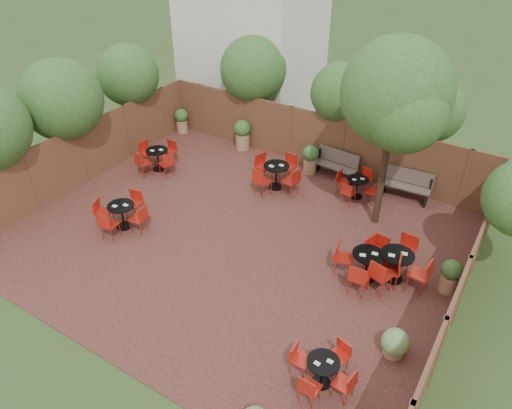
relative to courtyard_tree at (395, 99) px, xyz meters
The scene contains 13 objects.
ground 5.72m from the courtyard_tree, 137.24° to the right, with size 80.00×80.00×0.00m, color #354F23.
courtyard_paving 5.71m from the courtyard_tree, 137.24° to the right, with size 12.00×10.00×0.02m, color #391917.
fence_back 4.74m from the courtyard_tree, 145.11° to the left, with size 12.00×0.08×2.00m, color #4F311D.
fence_left 9.95m from the courtyard_tree, 162.58° to the right, with size 0.08×10.00×2.00m, color #4F311D.
fence_right 5.00m from the courtyard_tree, 44.33° to the right, with size 0.08×10.00×2.00m, color #4F311D.
neighbour_building 9.17m from the courtyard_tree, 145.82° to the left, with size 5.00×4.00×8.00m, color silver.
overhang_foliage 6.50m from the courtyard_tree, behind, with size 15.47×10.68×2.58m.
courtyard_tree is the anchor object (origin of this frame).
park_bench_left 4.35m from the courtyard_tree, 139.53° to the left, with size 1.57×0.63×0.95m.
park_bench_right 3.84m from the courtyard_tree, 78.94° to the left, with size 1.55×0.59×0.94m.
bistro_tables 4.51m from the courtyard_tree, 137.70° to the right, with size 10.52×8.26×0.95m.
planters 5.45m from the courtyard_tree, 165.95° to the left, with size 11.82×4.22×1.14m.
low_shrubs 7.28m from the courtyard_tree, 75.99° to the right, with size 2.17×3.65×0.66m.
Camera 1 is at (6.30, -8.99, 8.62)m, focal length 34.12 mm.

